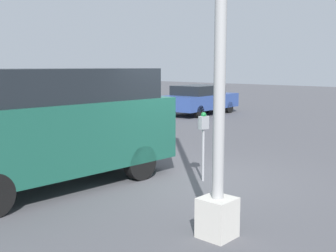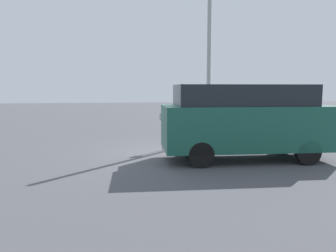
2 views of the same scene
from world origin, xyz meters
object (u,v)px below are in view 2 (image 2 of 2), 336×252
at_px(parking_meter_far, 328,121).
at_px(lamp_post, 208,86).
at_px(parking_meter_near, 163,121).
at_px(parked_van, 245,120).

bearing_deg(parking_meter_far, lamp_post, 164.31).
distance_m(parking_meter_near, parked_van, 2.94).
height_order(parking_meter_far, parked_van, parked_van).
bearing_deg(lamp_post, parked_van, -87.84).
bearing_deg(parking_meter_near, parking_meter_far, 8.93).
relative_size(parking_meter_near, parking_meter_far, 1.08).
height_order(parking_meter_far, lamp_post, lamp_post).
bearing_deg(parking_meter_far, parking_meter_near, -171.07).
xyz_separation_m(parking_meter_far, lamp_post, (-4.09, 1.90, 1.30)).
relative_size(lamp_post, parked_van, 1.35).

